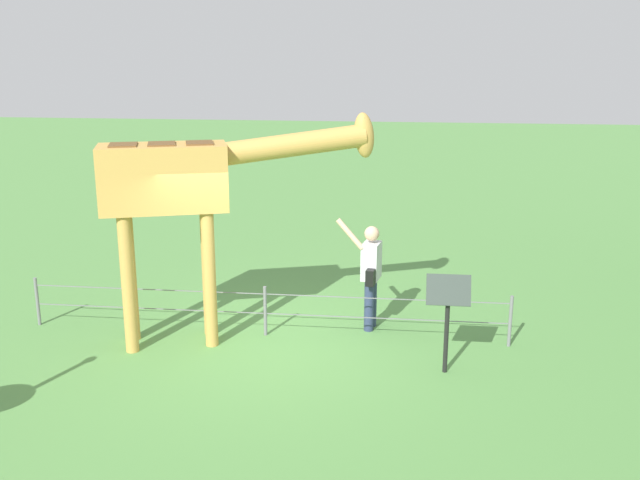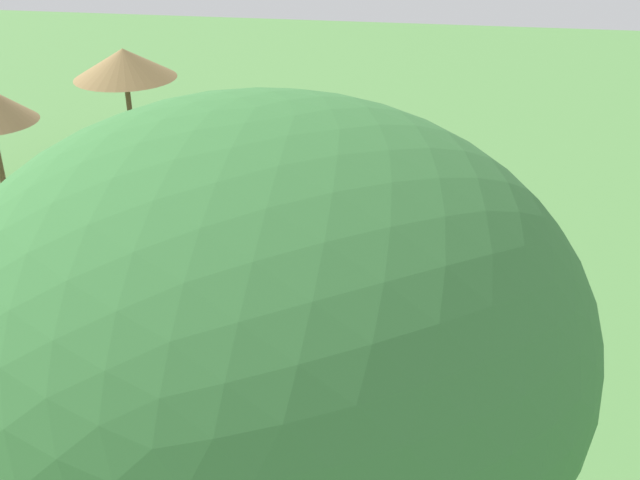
{
  "view_description": "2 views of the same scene",
  "coord_description": "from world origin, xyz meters",
  "views": [
    {
      "loc": [
        1.93,
        -9.53,
        4.17
      ],
      "look_at": [
        0.79,
        0.34,
        1.45
      ],
      "focal_mm": 40.71,
      "sensor_mm": 36.0,
      "label": 1
    },
    {
      "loc": [
        12.18,
        2.92,
        8.38
      ],
      "look_at": [
        0.08,
        0.96,
        2.01
      ],
      "focal_mm": 42.07,
      "sensor_mm": 36.0,
      "label": 2
    }
  ],
  "objects": [
    {
      "name": "info_sign",
      "position": [
        2.56,
        -0.72,
        0.95
      ],
      "size": [
        0.56,
        0.21,
        1.32
      ],
      "color": "black",
      "rests_on": "ground_plane"
    },
    {
      "name": "ground_plane",
      "position": [
        0.0,
        0.0,
        0.0
      ],
      "size": [
        60.0,
        60.0,
        0.0
      ],
      "primitive_type": "plane",
      "color": "#568E47"
    },
    {
      "name": "visitor",
      "position": [
        1.5,
        0.67,
        0.9
      ],
      "size": [
        0.68,
        0.59,
        1.71
      ],
      "color": "navy",
      "rests_on": "ground_plane"
    },
    {
      "name": "giraffe",
      "position": [
        -0.97,
        -0.08,
        2.24
      ],
      "size": [
        3.78,
        1.61,
        3.23
      ],
      "color": "gold",
      "rests_on": "ground_plane"
    },
    {
      "name": "wire_fence",
      "position": [
        0.0,
        0.23,
        0.4
      ],
      "size": [
        7.05,
        0.05,
        0.75
      ],
      "color": "slate",
      "rests_on": "ground_plane"
    }
  ]
}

